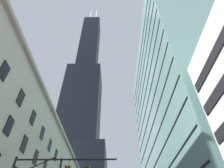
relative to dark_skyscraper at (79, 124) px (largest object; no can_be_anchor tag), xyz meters
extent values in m
cube|color=#B2A893|center=(5.93, -46.56, -28.16)|extent=(0.70, 67.29, 0.60)
cube|color=black|center=(5.73, -66.21, -38.18)|extent=(0.14, 1.40, 2.20)
cube|color=black|center=(5.73, -61.21, -38.18)|extent=(0.14, 1.40, 2.20)
cube|color=black|center=(5.73, -56.21, -38.18)|extent=(0.14, 1.40, 2.20)
cube|color=black|center=(5.73, -51.21, -38.18)|extent=(0.14, 1.40, 2.20)
cube|color=black|center=(5.73, -71.21, -33.98)|extent=(0.14, 1.40, 2.20)
cube|color=black|center=(5.73, -66.21, -33.98)|extent=(0.14, 1.40, 2.20)
cube|color=black|center=(5.73, -61.21, -33.98)|extent=(0.14, 1.40, 2.20)
cube|color=black|center=(5.73, -56.21, -33.98)|extent=(0.14, 1.40, 2.20)
cube|color=black|center=(5.73, -51.21, -33.98)|extent=(0.14, 1.40, 2.20)
cube|color=black|center=(5.73, -46.21, -33.98)|extent=(0.14, 1.40, 2.20)
cube|color=black|center=(5.73, -41.21, -33.98)|extent=(0.14, 1.40, 2.20)
cube|color=black|center=(0.00, 0.00, 10.48)|extent=(20.39, 20.39, 51.42)
cube|color=black|center=(0.00, 0.00, 68.33)|extent=(13.11, 13.11, 64.27)
cylinder|color=silver|center=(-2.62, 0.00, 113.05)|extent=(1.20, 1.20, 25.16)
cylinder|color=silver|center=(2.62, 0.00, 113.05)|extent=(1.20, 1.20, 25.16)
cube|color=black|center=(27.63, -75.73, -35.58)|extent=(0.16, 12.15, 1.10)
cube|color=gray|center=(35.66, -42.97, -21.63)|extent=(15.94, 48.88, 57.90)
cube|color=black|center=(27.64, -42.97, -34.58)|extent=(0.12, 47.88, 0.24)
cube|color=black|center=(27.64, -42.97, -30.58)|extent=(0.12, 47.88, 0.24)
cube|color=black|center=(27.64, -42.97, -26.58)|extent=(0.12, 47.88, 0.24)
cube|color=black|center=(27.64, -42.97, -22.58)|extent=(0.12, 47.88, 0.24)
cube|color=black|center=(27.64, -42.97, -18.58)|extent=(0.12, 47.88, 0.24)
cube|color=black|center=(27.64, -42.97, -14.58)|extent=(0.12, 47.88, 0.24)
cube|color=black|center=(27.64, -42.97, -10.58)|extent=(0.12, 47.88, 0.24)
cube|color=black|center=(27.64, -42.97, -6.58)|extent=(0.12, 47.88, 0.24)
cube|color=black|center=(27.64, -42.97, -2.58)|extent=(0.12, 47.88, 0.24)
cube|color=black|center=(27.64, -42.97, 1.42)|extent=(0.12, 47.88, 0.24)
cylinder|color=black|center=(14.00, -69.26, -43.25)|extent=(8.88, 0.14, 0.14)
cylinder|color=black|center=(11.34, -69.26, -43.85)|extent=(3.64, 0.10, 1.83)
cylinder|color=black|center=(14.30, -69.26, -43.55)|extent=(0.04, 0.04, 0.60)
sphere|color=red|center=(14.30, -69.42, -44.02)|extent=(0.20, 0.20, 0.20)
cylinder|color=black|center=(15.92, -69.26, -43.55)|extent=(0.04, 0.04, 0.60)
sphere|color=#450808|center=(15.92, -69.42, -44.02)|extent=(0.20, 0.20, 0.20)
camera|label=1|loc=(18.20, -85.64, -49.16)|focal=29.58mm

